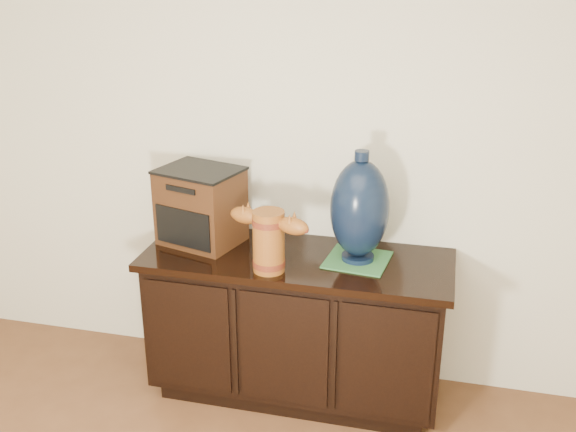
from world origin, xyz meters
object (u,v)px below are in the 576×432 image
(tv_radio, at_px, (201,206))
(spray_can, at_px, (261,229))
(sideboard, at_px, (296,324))
(lamp_base, at_px, (360,209))
(terracotta_vessel, at_px, (269,238))

(tv_radio, xyz_separation_m, spray_can, (0.29, 0.04, -0.11))
(sideboard, relative_size, spray_can, 9.33)
(sideboard, distance_m, lamp_base, 0.69)
(tv_radio, bearing_deg, sideboard, 8.52)
(spray_can, bearing_deg, sideboard, -27.62)
(lamp_base, xyz_separation_m, spray_can, (-0.49, 0.08, -0.18))
(tv_radio, bearing_deg, lamp_base, 12.94)
(sideboard, bearing_deg, lamp_base, 4.92)
(spray_can, bearing_deg, lamp_base, -9.65)
(lamp_base, relative_size, spray_can, 3.33)
(sideboard, bearing_deg, terracotta_vessel, -117.31)
(terracotta_vessel, bearing_deg, sideboard, 79.18)
(sideboard, relative_size, terracotta_vessel, 3.63)
(terracotta_vessel, bearing_deg, spray_can, 129.28)
(lamp_base, height_order, spray_can, lamp_base)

